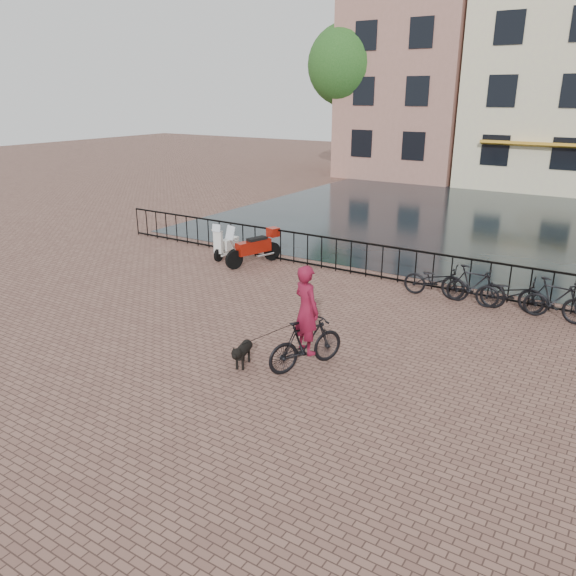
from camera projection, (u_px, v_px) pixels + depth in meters
The scene contains 14 objects.
ground at pixel (196, 399), 9.90m from camera, with size 100.00×100.00×0.00m, color brown.
canal_water at pixel (471, 221), 23.63m from camera, with size 20.00×20.00×0.00m, color black.
railing at pixel (382, 263), 16.08m from camera, with size 20.00×0.05×1.02m.
canal_house_left at pixel (419, 71), 35.44m from camera, with size 7.50×9.00×12.80m.
canal_house_mid at pixel (555, 78), 31.52m from camera, with size 8.00×9.50×11.80m.
tree_far_left at pixel (348, 65), 34.74m from camera, with size 5.04×5.04×9.27m.
cyclist at pixel (306, 324), 10.74m from camera, with size 1.19×1.84×2.45m.
dog at pixel (243, 353), 11.03m from camera, with size 0.48×0.84×0.54m.
motorcycle at pixel (253, 243), 17.43m from camera, with size 1.02×1.99×1.39m.
scooter at pixel (227, 239), 18.24m from camera, with size 0.52×1.38×1.25m.
parked_bike_0 at pixel (436, 281), 14.71m from camera, with size 0.60×1.72×0.90m, color black.
parked_bike_1 at pixel (473, 285), 14.20m from camera, with size 0.47×1.66×1.00m, color black.
parked_bike_2 at pixel (512, 294), 13.73m from camera, with size 0.60×1.72×0.90m, color black.
parked_bike_3 at pixel (554, 299), 13.23m from camera, with size 0.47×1.66×1.00m, color black.
Camera 1 is at (6.07, -6.44, 5.12)m, focal length 35.00 mm.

